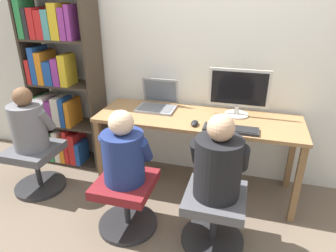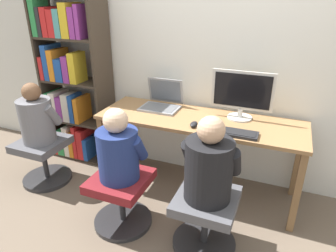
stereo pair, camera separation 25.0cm
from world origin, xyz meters
name	(u,v)px [view 1 (the left image)]	position (x,y,z in m)	size (l,w,h in m)	color
ground_plane	(188,205)	(0.00, 0.00, 0.00)	(14.00, 14.00, 0.00)	brown
wall_back	(208,43)	(0.00, 0.64, 1.30)	(10.00, 0.05, 2.60)	silver
desk	(197,126)	(0.00, 0.29, 0.64)	(1.77, 0.58, 0.72)	olive
desktop_monitor	(238,92)	(0.32, 0.43, 0.93)	(0.51, 0.21, 0.41)	beige
laptop	(157,103)	(-0.41, 0.41, 0.77)	(0.35, 0.30, 0.26)	gray
keyboard	(231,129)	(0.30, 0.09, 0.73)	(0.43, 0.14, 0.03)	#232326
computer_mouse_by_keyboard	(195,123)	(0.01, 0.11, 0.74)	(0.06, 0.10, 0.04)	black
office_chair_left	(214,214)	(0.26, -0.36, 0.25)	(0.46, 0.46, 0.43)	#262628
office_chair_right	(126,200)	(-0.41, -0.38, 0.25)	(0.46, 0.46, 0.43)	#262628
person_at_monitor	(218,163)	(0.26, -0.36, 0.68)	(0.39, 0.32, 0.59)	black
person_at_laptop	(123,152)	(-0.41, -0.37, 0.67)	(0.37, 0.30, 0.55)	navy
bookshelf	(59,87)	(-1.43, 0.40, 0.84)	(0.71, 0.32, 1.75)	#382D23
office_chair_side	(37,165)	(-1.42, -0.13, 0.25)	(0.46, 0.46, 0.43)	#262628
person_near_shelf	(28,123)	(-1.42, -0.13, 0.67)	(0.37, 0.30, 0.56)	slate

